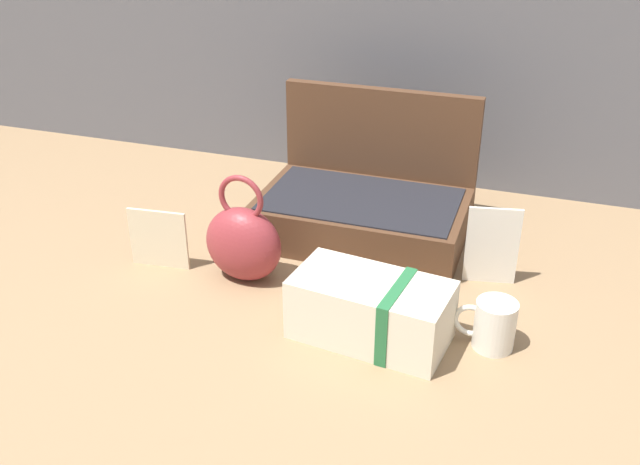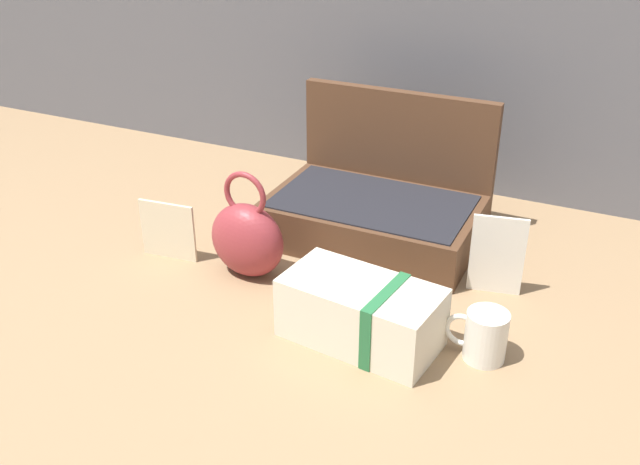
{
  "view_description": "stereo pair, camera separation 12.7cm",
  "coord_description": "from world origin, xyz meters",
  "px_view_note": "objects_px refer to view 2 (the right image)",
  "views": [
    {
      "loc": [
        0.39,
        -1.11,
        0.73
      ],
      "look_at": [
        0.02,
        -0.02,
        0.12
      ],
      "focal_mm": 40.2,
      "sensor_mm": 36.0,
      "label": 1
    },
    {
      "loc": [
        0.5,
        -1.06,
        0.73
      ],
      "look_at": [
        0.02,
        -0.02,
        0.12
      ],
      "focal_mm": 40.2,
      "sensor_mm": 36.0,
      "label": 2
    }
  ],
  "objects_px": {
    "teal_pouch_handbag": "(247,238)",
    "info_card_left": "(168,231)",
    "cream_toiletry_bag": "(363,313)",
    "open_suitcase": "(378,206)",
    "coffee_mug": "(484,336)",
    "poster_card_right": "(497,255)"
  },
  "relations": [
    {
      "from": "info_card_left",
      "to": "teal_pouch_handbag",
      "type": "bearing_deg",
      "value": -2.18
    },
    {
      "from": "coffee_mug",
      "to": "poster_card_right",
      "type": "bearing_deg",
      "value": 98.23
    },
    {
      "from": "open_suitcase",
      "to": "teal_pouch_handbag",
      "type": "relative_size",
      "value": 1.99
    },
    {
      "from": "teal_pouch_handbag",
      "to": "poster_card_right",
      "type": "bearing_deg",
      "value": 17.25
    },
    {
      "from": "cream_toiletry_bag",
      "to": "poster_card_right",
      "type": "xyz_separation_m",
      "value": [
        0.17,
        0.25,
        0.02
      ]
    },
    {
      "from": "teal_pouch_handbag",
      "to": "cream_toiletry_bag",
      "type": "bearing_deg",
      "value": -20.85
    },
    {
      "from": "open_suitcase",
      "to": "cream_toiletry_bag",
      "type": "bearing_deg",
      "value": -72.58
    },
    {
      "from": "open_suitcase",
      "to": "cream_toiletry_bag",
      "type": "relative_size",
      "value": 1.56
    },
    {
      "from": "teal_pouch_handbag",
      "to": "cream_toiletry_bag",
      "type": "distance_m",
      "value": 0.3
    },
    {
      "from": "coffee_mug",
      "to": "teal_pouch_handbag",
      "type": "bearing_deg",
      "value": 171.93
    },
    {
      "from": "info_card_left",
      "to": "poster_card_right",
      "type": "xyz_separation_m",
      "value": [
        0.63,
        0.15,
        0.02
      ]
    },
    {
      "from": "poster_card_right",
      "to": "teal_pouch_handbag",
      "type": "bearing_deg",
      "value": -173.84
    },
    {
      "from": "open_suitcase",
      "to": "poster_card_right",
      "type": "relative_size",
      "value": 2.76
    },
    {
      "from": "teal_pouch_handbag",
      "to": "info_card_left",
      "type": "height_order",
      "value": "teal_pouch_handbag"
    },
    {
      "from": "cream_toiletry_bag",
      "to": "coffee_mug",
      "type": "relative_size",
      "value": 2.66
    },
    {
      "from": "open_suitcase",
      "to": "coffee_mug",
      "type": "height_order",
      "value": "open_suitcase"
    },
    {
      "from": "open_suitcase",
      "to": "poster_card_right",
      "type": "bearing_deg",
      "value": -22.91
    },
    {
      "from": "open_suitcase",
      "to": "teal_pouch_handbag",
      "type": "xyz_separation_m",
      "value": [
        -0.17,
        -0.26,
        0.01
      ]
    },
    {
      "from": "teal_pouch_handbag",
      "to": "coffee_mug",
      "type": "bearing_deg",
      "value": -8.07
    },
    {
      "from": "teal_pouch_handbag",
      "to": "coffee_mug",
      "type": "height_order",
      "value": "teal_pouch_handbag"
    },
    {
      "from": "teal_pouch_handbag",
      "to": "cream_toiletry_bag",
      "type": "xyz_separation_m",
      "value": [
        0.28,
        -0.11,
        -0.02
      ]
    },
    {
      "from": "coffee_mug",
      "to": "open_suitcase",
      "type": "bearing_deg",
      "value": 133.61
    }
  ]
}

